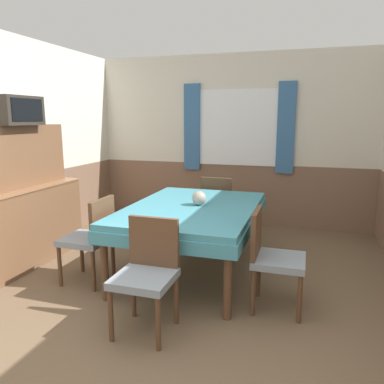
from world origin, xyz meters
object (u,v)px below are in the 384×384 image
Objects in this scene: chair_head_near at (147,270)px; vase at (199,198)px; sideboard at (22,207)px; tv at (17,110)px; chair_left_near at (91,236)px; chair_head_window at (218,204)px; chair_right_near at (271,255)px; dining_table at (193,215)px.

vase reaches higher than chair_head_near.
tv is at bearing 6.43° from sideboard.
chair_head_window is at bearing -27.00° from chair_left_near.
chair_left_near is 1.00× the size of chair_right_near.
dining_table is at bearing -57.73° from chair_left_near.
chair_left_near reaches higher than dining_table.
dining_table is 2.18× the size of chair_head_window.
chair_head_near is at bearing -90.00° from dining_table.
sideboard is at bearing -169.50° from dining_table.
chair_head_window is at bearing 90.00° from dining_table.
chair_head_window is 1.00× the size of chair_right_near.
chair_head_window is at bearing -153.00° from chair_right_near.
chair_left_near is at bearing -146.82° from vase.
chair_head_window reaches higher than dining_table.
chair_head_window is at bearing 92.81° from vase.
chair_head_near is 5.69× the size of vase.
dining_table is 1.06m from chair_left_near.
tv is at bearing -24.18° from chair_head_near.
vase is at bearing 45.41° from dining_table.
tv reaches higher than dining_table.
vase is at bearing 11.79° from sideboard.
sideboard reaches higher than vase.
tv is (-1.86, -1.53, 1.24)m from chair_head_window.
chair_right_near reaches higher than dining_table.
tv is at bearing -94.44° from chair_right_near.
chair_head_near is at bearing -90.00° from chair_head_window.
chair_left_near and chair_head_window have the same top height.
chair_left_near is at bearing -90.00° from chair_right_near.
vase is at bearing -87.19° from chair_head_window.
vase is (0.06, -1.13, 0.32)m from chair_head_window.
chair_head_near and chair_right_near have the same top height.
chair_head_near is at bearing -23.52° from sideboard.
sideboard is 10.21× the size of vase.
tv is 3.58× the size of vase.
chair_left_near is 1.96m from chair_head_window.
dining_table is 1.22× the size of sideboard.
sideboard reaches higher than dining_table.
chair_head_window is 1.96m from chair_right_near.
chair_head_window is at bearing 39.46° from tv.
sideboard is (-1.02, 0.21, 0.18)m from chair_left_near.
chair_head_near is at bearing -124.97° from chair_left_near.
tv is at bearing -168.08° from vase.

